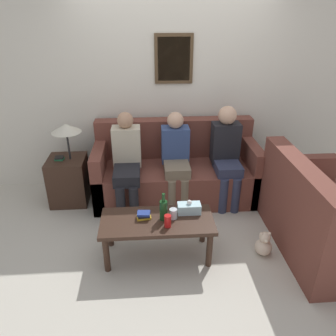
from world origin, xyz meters
TOP-DOWN VIEW (x-y plane):
  - ground_plane at (0.00, 0.00)m, footprint 16.00×16.00m
  - wall_back at (0.00, 0.96)m, footprint 9.00×0.08m
  - couch_main at (0.00, 0.52)m, footprint 2.06×0.86m
  - couch_side at (1.35, -0.65)m, footprint 0.86×1.47m
  - coffee_table at (-0.29, -0.68)m, footprint 1.10×0.49m
  - side_table_with_lamp at (-1.37, 0.45)m, footprint 0.46×0.46m
  - wine_bottle at (-0.23, -0.67)m, footprint 0.08×0.08m
  - drinking_glass at (-0.13, -0.66)m, footprint 0.08×0.08m
  - book_stack at (-0.42, -0.64)m, footprint 0.15×0.10m
  - soda_can at (-0.20, -0.79)m, footprint 0.07×0.07m
  - tissue_box at (0.03, -0.57)m, footprint 0.23×0.12m
  - person_left at (-0.61, 0.29)m, footprint 0.34×0.66m
  - person_middle at (-0.01, 0.37)m, footprint 0.34×0.60m
  - person_right at (0.61, 0.35)m, footprint 0.34×0.57m
  - teddy_bear at (0.79, -0.74)m, footprint 0.17×0.17m

SIDE VIEW (x-z plane):
  - ground_plane at x=0.00m, z-range 0.00..0.00m
  - teddy_bear at x=0.79m, z-range -0.02..0.25m
  - couch_main at x=0.00m, z-range -0.15..0.82m
  - couch_side at x=1.35m, z-range -0.15..0.82m
  - side_table_with_lamp at x=-1.37m, z-range -0.16..0.89m
  - coffee_table at x=-0.29m, z-range 0.15..0.58m
  - book_stack at x=-0.42m, z-range 0.43..0.50m
  - drinking_glass at x=-0.13m, z-range 0.43..0.53m
  - tissue_box at x=0.03m, z-range 0.41..0.56m
  - soda_can at x=-0.20m, z-range 0.43..0.55m
  - wine_bottle at x=-0.23m, z-range 0.40..0.68m
  - person_middle at x=-0.01m, z-range 0.06..1.21m
  - person_left at x=-0.61m, z-range 0.05..1.23m
  - person_right at x=0.61m, z-range 0.07..1.29m
  - wall_back at x=0.00m, z-range 0.00..2.60m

